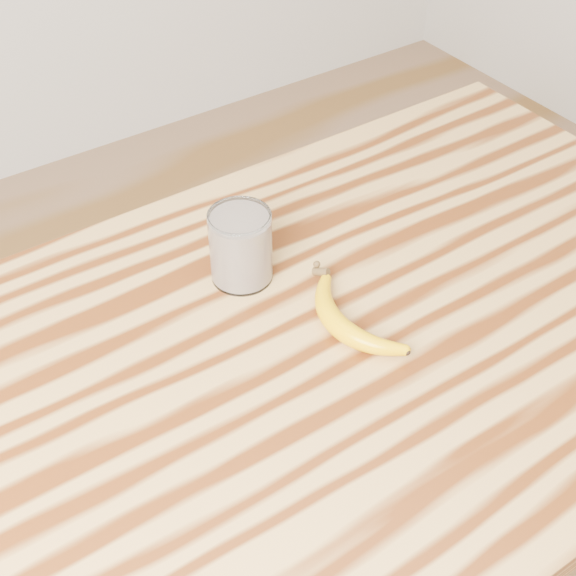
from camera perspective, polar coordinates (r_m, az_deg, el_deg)
table at (r=1.19m, az=5.10°, el=-6.61°), size 1.20×0.80×0.90m
smoothie_glass at (r=1.12m, az=-3.38°, el=2.95°), size 0.09×0.09×0.11m
banana at (r=1.06m, az=3.57°, el=-2.72°), size 0.10×0.25×0.03m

